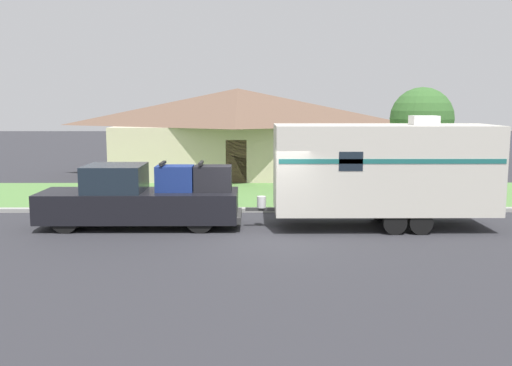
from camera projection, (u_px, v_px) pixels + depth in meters
The scene contains 8 objects.
ground_plane at pixel (267, 236), 16.70m from camera, with size 120.00×120.00×0.00m, color #2D2D33.
curb_strip at pixel (264, 210), 20.40m from camera, with size 80.00×0.30×0.14m.
lawn_strip at pixel (262, 195), 24.03m from camera, with size 80.00×7.00×0.03m.
house_across_street at pixel (238, 131), 30.24m from camera, with size 13.33×6.91×4.60m.
pickup_truck at pixel (141, 199), 17.80m from camera, with size 6.26×1.90×2.06m.
travel_trailer at pixel (383, 168), 17.72m from camera, with size 7.67×2.38×3.49m.
mailbox at pixel (338, 180), 20.83m from camera, with size 0.48×0.20×1.38m.
tree_in_yard at pixel (422, 119), 23.25m from camera, with size 2.56×2.56×4.50m.
Camera 1 is at (-0.42, -16.31, 3.92)m, focal length 40.00 mm.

